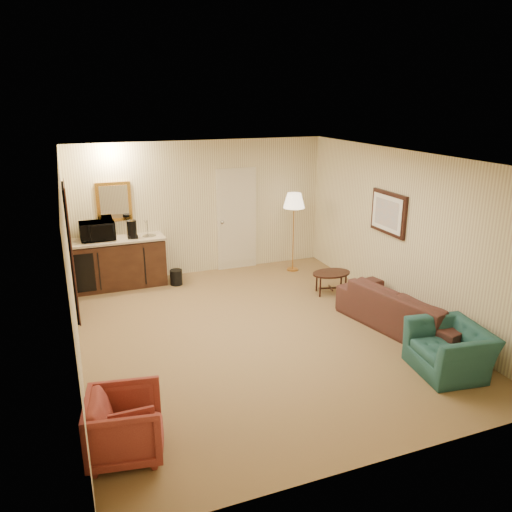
{
  "coord_description": "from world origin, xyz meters",
  "views": [
    {
      "loc": [
        -2.44,
        -6.3,
        3.38
      ],
      "look_at": [
        0.17,
        0.5,
        1.04
      ],
      "focal_mm": 35.0,
      "sensor_mm": 36.0,
      "label": 1
    }
  ],
  "objects_px": {
    "sofa": "(407,303)",
    "waste_bin": "(176,277)",
    "rose_chair_near": "(125,422)",
    "microwave": "(97,229)",
    "coffee_maker": "(132,229)",
    "rose_chair_far": "(123,416)",
    "teal_armchair": "(451,342)",
    "floor_lamp": "(293,232)",
    "wetbar_cabinet": "(121,263)",
    "coffee_table": "(331,283)"
  },
  "relations": [
    {
      "from": "sofa",
      "to": "microwave",
      "type": "height_order",
      "value": "microwave"
    },
    {
      "from": "wetbar_cabinet",
      "to": "microwave",
      "type": "bearing_deg",
      "value": 172.69
    },
    {
      "from": "coffee_table",
      "to": "waste_bin",
      "type": "xyz_separation_m",
      "value": [
        -2.49,
        1.44,
        -0.06
      ]
    },
    {
      "from": "coffee_table",
      "to": "microwave",
      "type": "bearing_deg",
      "value": 155.09
    },
    {
      "from": "sofa",
      "to": "rose_chair_far",
      "type": "xyz_separation_m",
      "value": [
        -4.3,
        -1.11,
        -0.14
      ]
    },
    {
      "from": "waste_bin",
      "to": "microwave",
      "type": "bearing_deg",
      "value": 166.0
    },
    {
      "from": "waste_bin",
      "to": "microwave",
      "type": "distance_m",
      "value": 1.67
    },
    {
      "from": "wetbar_cabinet",
      "to": "rose_chair_far",
      "type": "relative_size",
      "value": 2.8
    },
    {
      "from": "sofa",
      "to": "waste_bin",
      "type": "height_order",
      "value": "sofa"
    },
    {
      "from": "wetbar_cabinet",
      "to": "rose_chair_far",
      "type": "xyz_separation_m",
      "value": [
        -0.5,
        -4.51,
        -0.17
      ]
    },
    {
      "from": "coffee_table",
      "to": "floor_lamp",
      "type": "relative_size",
      "value": 0.44
    },
    {
      "from": "waste_bin",
      "to": "coffee_maker",
      "type": "relative_size",
      "value": 0.87
    },
    {
      "from": "rose_chair_far",
      "to": "microwave",
      "type": "xyz_separation_m",
      "value": [
        0.15,
        4.55,
        0.83
      ]
    },
    {
      "from": "rose_chair_near",
      "to": "rose_chair_far",
      "type": "xyz_separation_m",
      "value": [
        0.0,
        0.21,
        -0.07
      ]
    },
    {
      "from": "sofa",
      "to": "rose_chair_near",
      "type": "xyz_separation_m",
      "value": [
        -4.3,
        -1.32,
        -0.07
      ]
    },
    {
      "from": "wetbar_cabinet",
      "to": "coffee_table",
      "type": "height_order",
      "value": "wetbar_cabinet"
    },
    {
      "from": "rose_chair_far",
      "to": "coffee_maker",
      "type": "relative_size",
      "value": 1.78
    },
    {
      "from": "rose_chair_far",
      "to": "microwave",
      "type": "distance_m",
      "value": 4.63
    },
    {
      "from": "rose_chair_near",
      "to": "microwave",
      "type": "xyz_separation_m",
      "value": [
        0.15,
        4.77,
        0.76
      ]
    },
    {
      "from": "floor_lamp",
      "to": "microwave",
      "type": "xyz_separation_m",
      "value": [
        -3.7,
        0.37,
        0.33
      ]
    },
    {
      "from": "rose_chair_far",
      "to": "coffee_maker",
      "type": "xyz_separation_m",
      "value": [
        0.75,
        4.45,
        0.79
      ]
    },
    {
      "from": "waste_bin",
      "to": "coffee_maker",
      "type": "bearing_deg",
      "value": 162.44
    },
    {
      "from": "coffee_maker",
      "to": "rose_chair_far",
      "type": "bearing_deg",
      "value": -90.75
    },
    {
      "from": "rose_chair_far",
      "to": "coffee_table",
      "type": "height_order",
      "value": "rose_chair_far"
    },
    {
      "from": "sofa",
      "to": "wetbar_cabinet",
      "type": "bearing_deg",
      "value": 35.76
    },
    {
      "from": "floor_lamp",
      "to": "waste_bin",
      "type": "bearing_deg",
      "value": 179.09
    },
    {
      "from": "rose_chair_far",
      "to": "sofa",
      "type": "bearing_deg",
      "value": -75.98
    },
    {
      "from": "rose_chair_near",
      "to": "microwave",
      "type": "height_order",
      "value": "microwave"
    },
    {
      "from": "wetbar_cabinet",
      "to": "coffee_table",
      "type": "distance_m",
      "value": 3.86
    },
    {
      "from": "wetbar_cabinet",
      "to": "rose_chair_far",
      "type": "height_order",
      "value": "wetbar_cabinet"
    },
    {
      "from": "teal_armchair",
      "to": "waste_bin",
      "type": "relative_size",
      "value": 3.29
    },
    {
      "from": "microwave",
      "to": "waste_bin",
      "type": "bearing_deg",
      "value": -16.17
    },
    {
      "from": "coffee_maker",
      "to": "microwave",
      "type": "bearing_deg",
      "value": 179.17
    },
    {
      "from": "wetbar_cabinet",
      "to": "coffee_maker",
      "type": "height_order",
      "value": "coffee_maker"
    },
    {
      "from": "coffee_table",
      "to": "sofa",
      "type": "bearing_deg",
      "value": -78.24
    },
    {
      "from": "teal_armchair",
      "to": "coffee_maker",
      "type": "xyz_separation_m",
      "value": [
        -3.3,
        4.55,
        0.67
      ]
    },
    {
      "from": "microwave",
      "to": "coffee_maker",
      "type": "relative_size",
      "value": 1.82
    },
    {
      "from": "coffee_table",
      "to": "waste_bin",
      "type": "bearing_deg",
      "value": 149.99
    },
    {
      "from": "coffee_table",
      "to": "waste_bin",
      "type": "relative_size",
      "value": 2.44
    },
    {
      "from": "rose_chair_near",
      "to": "wetbar_cabinet",
      "type": "bearing_deg",
      "value": 3.47
    },
    {
      "from": "teal_armchair",
      "to": "floor_lamp",
      "type": "distance_m",
      "value": 4.31
    },
    {
      "from": "waste_bin",
      "to": "microwave",
      "type": "height_order",
      "value": "microwave"
    },
    {
      "from": "rose_chair_near",
      "to": "microwave",
      "type": "relative_size",
      "value": 1.21
    },
    {
      "from": "wetbar_cabinet",
      "to": "sofa",
      "type": "relative_size",
      "value": 0.74
    },
    {
      "from": "rose_chair_near",
      "to": "coffee_maker",
      "type": "height_order",
      "value": "coffee_maker"
    },
    {
      "from": "sofa",
      "to": "teal_armchair",
      "type": "height_order",
      "value": "sofa"
    },
    {
      "from": "rose_chair_near",
      "to": "microwave",
      "type": "distance_m",
      "value": 4.83
    },
    {
      "from": "wetbar_cabinet",
      "to": "rose_chair_near",
      "type": "distance_m",
      "value": 4.75
    },
    {
      "from": "floor_lamp",
      "to": "microwave",
      "type": "height_order",
      "value": "floor_lamp"
    },
    {
      "from": "teal_armchair",
      "to": "microwave",
      "type": "xyz_separation_m",
      "value": [
        -3.9,
        4.65,
        0.71
      ]
    }
  ]
}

